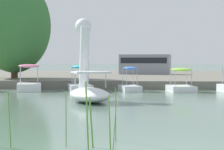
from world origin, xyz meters
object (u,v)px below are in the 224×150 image
object	(u,v)px
tree_willow_overhanging	(14,26)
parked_van	(145,64)
pedal_boat_pink	(29,83)
swan_boat	(88,81)
pedal_boat_lime	(181,84)
pedal_boat_cyan	(80,83)
pedal_boat_blue	(130,84)

from	to	relation	value
tree_willow_overhanging	parked_van	world-z (taller)	tree_willow_overhanging
pedal_boat_pink	tree_willow_overhanging	size ratio (longest dim) A/B	0.34
tree_willow_overhanging	parked_van	xyz separation A→B (m)	(9.22, 9.31, -2.69)
pedal_boat_pink	swan_boat	bearing A→B (deg)	-54.26
pedal_boat_lime	pedal_boat_cyan	distance (m)	5.76
pedal_boat_lime	parked_van	bearing A→B (deg)	97.76
pedal_boat_cyan	parked_van	bearing A→B (deg)	74.60
pedal_boat_cyan	parked_van	size ratio (longest dim) A/B	0.50
pedal_boat_lime	parked_van	xyz separation A→B (m)	(-1.89, 13.91, 1.06)
pedal_boat_cyan	pedal_boat_blue	bearing A→B (deg)	6.16
pedal_boat_lime	parked_van	distance (m)	14.08
pedal_boat_lime	pedal_boat_pink	size ratio (longest dim) A/B	0.96
pedal_boat_cyan	pedal_boat_pink	world-z (taller)	pedal_boat_pink
pedal_boat_blue	pedal_boat_cyan	size ratio (longest dim) A/B	0.81
pedal_boat_lime	pedal_boat_cyan	world-z (taller)	pedal_boat_cyan
swan_boat	parked_van	bearing A→B (deg)	82.35
swan_boat	tree_willow_overhanging	xyz separation A→B (m)	(-6.57, 10.45, 3.31)
pedal_boat_lime	pedal_boat_cyan	bearing A→B (deg)	-178.64
pedal_boat_lime	parked_van	size ratio (longest dim) A/B	0.47
swan_boat	tree_willow_overhanging	distance (m)	12.78
pedal_boat_cyan	parked_van	world-z (taller)	parked_van
pedal_boat_lime	pedal_boat_cyan	size ratio (longest dim) A/B	0.94
pedal_boat_blue	tree_willow_overhanging	world-z (taller)	tree_willow_overhanging
parked_van	pedal_boat_pink	bearing A→B (deg)	-116.52
pedal_boat_pink	tree_willow_overhanging	distance (m)	6.33
pedal_boat_pink	pedal_boat_cyan	bearing A→B (deg)	-3.66
pedal_boat_cyan	tree_willow_overhanging	bearing A→B (deg)	138.52
tree_willow_overhanging	pedal_boat_cyan	bearing A→B (deg)	-41.48
pedal_boat_blue	tree_willow_overhanging	distance (m)	10.05
pedal_boat_cyan	pedal_boat_pink	distance (m)	3.05
pedal_boat_blue	swan_boat	bearing A→B (deg)	-105.22
pedal_boat_blue	pedal_boat_pink	distance (m)	5.90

